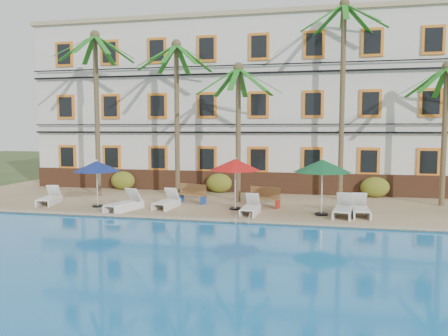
% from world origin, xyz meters
% --- Properties ---
extents(ground, '(100.00, 100.00, 0.00)m').
position_xyz_m(ground, '(0.00, 0.00, 0.00)').
color(ground, '#384C23').
rests_on(ground, ground).
extents(pool_deck, '(30.00, 12.00, 0.25)m').
position_xyz_m(pool_deck, '(0.00, 5.00, 0.12)').
color(pool_deck, tan).
rests_on(pool_deck, ground).
extents(swimming_pool, '(26.00, 12.00, 0.20)m').
position_xyz_m(swimming_pool, '(0.00, -7.00, 0.10)').
color(swimming_pool, '#1A7BCA').
rests_on(swimming_pool, ground).
extents(pool_coping, '(30.00, 0.35, 0.06)m').
position_xyz_m(pool_coping, '(0.00, -0.90, 0.28)').
color(pool_coping, tan).
rests_on(pool_coping, pool_deck).
extents(hotel_building, '(25.40, 6.44, 10.22)m').
position_xyz_m(hotel_building, '(0.00, 9.98, 5.37)').
color(hotel_building, silver).
rests_on(hotel_building, pool_deck).
extents(palm_a, '(4.31, 4.31, 8.86)m').
position_xyz_m(palm_a, '(-6.87, 4.05, 5.87)').
color(palm_a, brown).
rests_on(palm_a, pool_deck).
extents(palm_b, '(4.31, 4.31, 8.31)m').
position_xyz_m(palm_b, '(-2.55, 4.62, 5.56)').
color(palm_b, brown).
rests_on(palm_b, pool_deck).
extents(palm_c, '(4.31, 4.31, 6.90)m').
position_xyz_m(palm_c, '(0.90, 3.78, 4.74)').
color(palm_c, brown).
rests_on(palm_c, pool_deck).
extents(palm_d, '(4.31, 4.31, 10.14)m').
position_xyz_m(palm_d, '(5.96, 5.53, 6.59)').
color(palm_d, brown).
rests_on(palm_d, pool_deck).
extents(palm_e, '(4.31, 4.31, 6.78)m').
position_xyz_m(palm_e, '(10.62, 4.69, 4.67)').
color(palm_e, brown).
rests_on(palm_e, pool_deck).
extents(shrub_left, '(1.50, 0.90, 1.10)m').
position_xyz_m(shrub_left, '(-6.64, 6.60, 0.80)').
color(shrub_left, '#255418').
rests_on(shrub_left, pool_deck).
extents(shrub_mid, '(1.50, 0.90, 1.10)m').
position_xyz_m(shrub_mid, '(-0.70, 6.60, 0.80)').
color(shrub_mid, '#255418').
rests_on(shrub_mid, pool_deck).
extents(shrub_right, '(1.50, 0.90, 1.10)m').
position_xyz_m(shrub_right, '(7.82, 6.60, 0.80)').
color(shrub_right, '#255418').
rests_on(shrub_right, pool_deck).
extents(umbrella_blue, '(2.23, 2.23, 2.23)m').
position_xyz_m(umbrella_blue, '(-5.28, 0.92, 2.15)').
color(umbrella_blue, black).
rests_on(umbrella_blue, pool_deck).
extents(umbrella_red, '(2.37, 2.37, 2.38)m').
position_xyz_m(umbrella_red, '(1.17, 1.59, 2.28)').
color(umbrella_red, black).
rests_on(umbrella_red, pool_deck).
extents(umbrella_green, '(2.43, 2.43, 2.43)m').
position_xyz_m(umbrella_green, '(4.98, 1.09, 2.33)').
color(umbrella_green, black).
rests_on(umbrella_green, pool_deck).
extents(lounger_a, '(1.06, 1.95, 0.87)m').
position_xyz_m(lounger_a, '(-7.95, 1.15, 0.53)').
color(lounger_a, white).
rests_on(lounger_a, pool_deck).
extents(lounger_b, '(1.21, 2.12, 0.94)m').
position_xyz_m(lounger_b, '(-3.66, 0.34, 0.56)').
color(lounger_b, white).
rests_on(lounger_b, pool_deck).
extents(lounger_c, '(0.81, 1.91, 0.88)m').
position_xyz_m(lounger_c, '(-1.99, 1.32, 0.54)').
color(lounger_c, white).
rests_on(lounger_c, pool_deck).
extents(lounger_d, '(0.71, 1.81, 0.84)m').
position_xyz_m(lounger_d, '(2.00, 0.70, 0.52)').
color(lounger_d, white).
rests_on(lounger_d, pool_deck).
extents(lounger_e, '(0.99, 2.07, 0.94)m').
position_xyz_m(lounger_e, '(5.87, 1.02, 0.56)').
color(lounger_e, white).
rests_on(lounger_e, pool_deck).
extents(lounger_f, '(0.69, 1.93, 0.91)m').
position_xyz_m(lounger_f, '(6.58, 1.28, 0.55)').
color(lounger_f, white).
rests_on(lounger_f, pool_deck).
extents(bench_left, '(1.57, 0.88, 0.93)m').
position_xyz_m(bench_left, '(-1.20, 2.88, 0.72)').
color(bench_left, olive).
rests_on(bench_left, pool_deck).
extents(bench_right, '(1.57, 0.88, 0.93)m').
position_xyz_m(bench_right, '(2.42, 2.54, 0.72)').
color(bench_right, olive).
rests_on(bench_right, pool_deck).
extents(pool_ladder, '(0.54, 0.74, 0.74)m').
position_xyz_m(pool_ladder, '(1.98, -1.00, 0.25)').
color(pool_ladder, silver).
rests_on(pool_ladder, ground).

